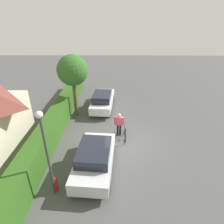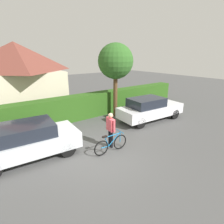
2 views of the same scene
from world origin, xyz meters
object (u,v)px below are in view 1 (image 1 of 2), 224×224
(bicycle, at_px, (125,133))
(person_rider, at_px, (119,123))
(street_lamp, at_px, (45,145))
(parked_car_far, at_px, (103,100))
(fire_hydrant, at_px, (56,184))
(parked_car_near, at_px, (95,158))
(tree_kerbside, at_px, (73,71))

(bicycle, bearing_deg, person_rider, 55.16)
(bicycle, relative_size, street_lamp, 0.40)
(parked_car_far, height_order, street_lamp, street_lamp)
(parked_car_far, height_order, fire_hydrant, parked_car_far)
(bicycle, height_order, street_lamp, street_lamp)
(parked_car_near, distance_m, bicycle, 3.42)
(parked_car_near, distance_m, fire_hydrant, 2.16)
(parked_car_near, distance_m, street_lamp, 2.95)
(parked_car_near, xyz_separation_m, fire_hydrant, (-1.31, 1.67, -0.37))
(fire_hydrant, bearing_deg, street_lamp, 155.63)
(bicycle, relative_size, tree_kerbside, 0.35)
(person_rider, bearing_deg, tree_kerbside, 49.27)
(parked_car_near, height_order, fire_hydrant, parked_car_near)
(parked_car_far, height_order, tree_kerbside, tree_kerbside)
(parked_car_far, xyz_separation_m, fire_hydrant, (-8.61, 1.67, -0.37))
(bicycle, bearing_deg, fire_hydrant, 141.51)
(fire_hydrant, bearing_deg, person_rider, -33.37)
(parked_car_near, relative_size, parked_car_far, 0.90)
(parked_car_near, height_order, person_rider, person_rider)
(parked_car_far, relative_size, tree_kerbside, 0.94)
(parked_car_near, relative_size, bicycle, 2.43)
(bicycle, height_order, fire_hydrant, bicycle)
(parked_car_near, bearing_deg, person_rider, -22.13)
(bicycle, height_order, person_rider, person_rider)
(bicycle, distance_m, person_rider, 0.76)
(tree_kerbside, bearing_deg, street_lamp, -177.23)
(person_rider, relative_size, fire_hydrant, 2.03)
(parked_car_far, xyz_separation_m, tree_kerbside, (-1.17, 2.08, 2.85))
(tree_kerbside, bearing_deg, parked_car_near, -161.19)
(bicycle, height_order, tree_kerbside, tree_kerbside)
(parked_car_near, distance_m, tree_kerbside, 7.08)
(person_rider, bearing_deg, fire_hydrant, 146.63)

